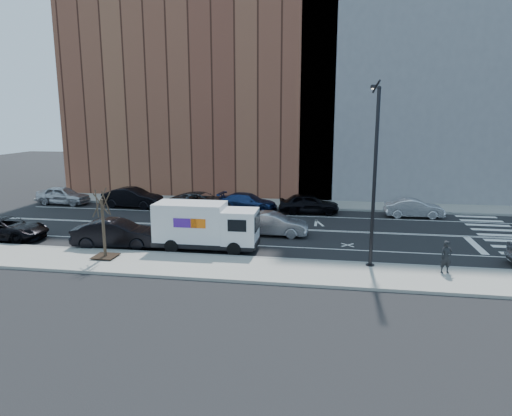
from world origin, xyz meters
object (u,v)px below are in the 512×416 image
(fedex_van, at_px, (205,225))
(far_parked_a, at_px, (63,195))
(pedestrian, at_px, (446,257))
(far_parked_b, at_px, (133,198))
(driving_sedan, at_px, (273,224))

(fedex_van, height_order, far_parked_a, fedex_van)
(pedestrian, bearing_deg, far_parked_b, 134.46)
(fedex_van, xyz_separation_m, pedestrian, (12.71, -2.36, -0.49))
(far_parked_b, relative_size, pedestrian, 3.18)
(far_parked_a, bearing_deg, driving_sedan, -107.32)
(pedestrian, bearing_deg, fedex_van, 155.05)
(far_parked_b, xyz_separation_m, driving_sedan, (12.86, -7.14, -0.09))
(far_parked_b, xyz_separation_m, pedestrian, (22.14, -13.36, 0.11))
(far_parked_b, relative_size, driving_sedan, 1.12)
(pedestrian, bearing_deg, driving_sedan, 131.71)
(driving_sedan, distance_m, pedestrian, 11.18)
(fedex_van, bearing_deg, far_parked_a, 144.14)
(fedex_van, xyz_separation_m, far_parked_b, (-9.43, 11.00, -0.61))
(far_parked_a, height_order, far_parked_b, far_parked_b)
(far_parked_b, height_order, driving_sedan, far_parked_b)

